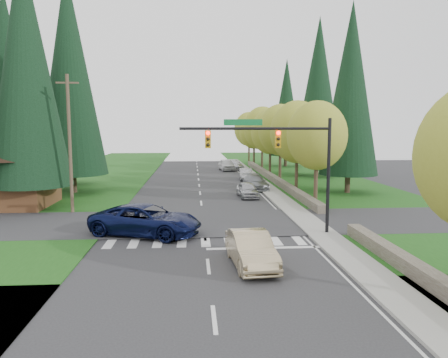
{
  "coord_description": "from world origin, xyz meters",
  "views": [
    {
      "loc": [
        -0.65,
        -20.2,
        6.31
      ],
      "look_at": [
        1.42,
        8.9,
        2.8
      ],
      "focal_mm": 35.0,
      "sensor_mm": 36.0,
      "label": 1
    }
  ],
  "objects": [
    {
      "name": "suv_navy",
      "position": [
        -3.41,
        5.0,
        0.9
      ],
      "size": [
        7.11,
        5.07,
        1.8
      ],
      "primitive_type": "imported",
      "rotation": [
        0.0,
        0.0,
        1.21
      ],
      "color": "#0A1035",
      "rests_on": "ground"
    },
    {
      "name": "decid_tree_2",
      "position": [
        9.1,
        28.0,
        5.93
      ],
      "size": [
        5.0,
        5.0,
        8.82
      ],
      "color": "#38281C",
      "rests_on": "ground"
    },
    {
      "name": "decid_tree_0",
      "position": [
        9.2,
        14.0,
        5.6
      ],
      "size": [
        4.8,
        4.8,
        8.37
      ],
      "color": "#38281C",
      "rests_on": "ground"
    },
    {
      "name": "parked_car_a",
      "position": [
        4.2,
        18.2,
        0.69
      ],
      "size": [
        1.87,
        4.12,
        1.37
      ],
      "primitive_type": "imported",
      "rotation": [
        0.0,
        0.0,
        0.06
      ],
      "color": "#AAABAF",
      "rests_on": "ground"
    },
    {
      "name": "ground",
      "position": [
        0.0,
        0.0,
        0.0
      ],
      "size": [
        120.0,
        120.0,
        0.0
      ],
      "primitive_type": "plane",
      "color": "#28282B",
      "rests_on": "ground"
    },
    {
      "name": "brown_building",
      "position": [
        -15.0,
        15.0,
        3.14
      ],
      "size": [
        8.4,
        8.4,
        5.4
      ],
      "color": "#4C2D19",
      "rests_on": "ground"
    },
    {
      "name": "grass_east",
      "position": [
        13.0,
        20.0,
        0.03
      ],
      "size": [
        14.0,
        110.0,
        0.06
      ],
      "primitive_type": "cube",
      "color": "#1A4B14",
      "rests_on": "ground"
    },
    {
      "name": "conifer_w_a",
      "position": [
        -13.0,
        14.0,
        10.79
      ],
      "size": [
        6.12,
        6.12,
        19.8
      ],
      "color": "#38281C",
      "rests_on": "ground"
    },
    {
      "name": "parked_car_d",
      "position": [
        4.2,
        42.55,
        0.82
      ],
      "size": [
        2.47,
        4.98,
        1.63
      ],
      "primitive_type": "imported",
      "rotation": [
        0.0,
        0.0,
        0.12
      ],
      "color": "silver",
      "rests_on": "ground"
    },
    {
      "name": "grass_west",
      "position": [
        -13.0,
        20.0,
        0.03
      ],
      "size": [
        14.0,
        110.0,
        0.06
      ],
      "primitive_type": "cube",
      "color": "#1A4B14",
      "rests_on": "ground"
    },
    {
      "name": "parked_car_e",
      "position": [
        5.6,
        43.56,
        0.66
      ],
      "size": [
        2.38,
        4.76,
        1.33
      ],
      "primitive_type": "imported",
      "rotation": [
        0.0,
        0.0,
        0.12
      ],
      "color": "#BABABF",
      "rests_on": "ground"
    },
    {
      "name": "utility_pole",
      "position": [
        -9.5,
        12.0,
        5.14
      ],
      "size": [
        1.6,
        0.24,
        10.0
      ],
      "color": "#473828",
      "rests_on": "ground"
    },
    {
      "name": "conifer_w_b",
      "position": [
        -16.0,
        18.0,
        9.79
      ],
      "size": [
        5.44,
        5.44,
        17.8
      ],
      "color": "#38281C",
      "rests_on": "ground"
    },
    {
      "name": "curb_east",
      "position": [
        6.05,
        22.0,
        0.07
      ],
      "size": [
        0.2,
        80.0,
        0.13
      ],
      "primitive_type": "cube",
      "color": "gray",
      "rests_on": "ground"
    },
    {
      "name": "decid_tree_4",
      "position": [
        9.3,
        42.0,
        6.06
      ],
      "size": [
        5.4,
        5.4,
        9.18
      ],
      "color": "#38281C",
      "rests_on": "ground"
    },
    {
      "name": "decid_tree_6",
      "position": [
        9.2,
        56.0,
        5.86
      ],
      "size": [
        5.2,
        5.2,
        8.86
      ],
      "color": "#38281C",
      "rests_on": "ground"
    },
    {
      "name": "stone_wall_north",
      "position": [
        8.6,
        30.0,
        0.35
      ],
      "size": [
        0.7,
        40.0,
        0.7
      ],
      "primitive_type": "cube",
      "color": "#4C4438",
      "rests_on": "ground"
    },
    {
      "name": "decid_tree_1",
      "position": [
        9.3,
        21.0,
        5.8
      ],
      "size": [
        5.2,
        5.2,
        8.8
      ],
      "color": "#38281C",
      "rests_on": "ground"
    },
    {
      "name": "decid_tree_5",
      "position": [
        9.1,
        49.0,
        5.53
      ],
      "size": [
        4.8,
        4.8,
        8.3
      ],
      "color": "#38281C",
      "rests_on": "ground"
    },
    {
      "name": "sedan_champagne",
      "position": [
        1.94,
        -1.08,
        0.78
      ],
      "size": [
        2.06,
        4.87,
        1.56
      ],
      "primitive_type": "imported",
      "rotation": [
        0.0,
        0.0,
        0.09
      ],
      "color": "beige",
      "rests_on": "ground"
    },
    {
      "name": "conifer_e_a",
      "position": [
        14.0,
        20.0,
        9.79
      ],
      "size": [
        5.44,
        5.44,
        17.8
      ],
      "color": "#38281C",
      "rests_on": "ground"
    },
    {
      "name": "stone_wall_south",
      "position": [
        8.6,
        -3.0,
        0.35
      ],
      "size": [
        0.7,
        14.0,
        0.7
      ],
      "primitive_type": "cube",
      "color": "#4C4438",
      "rests_on": "ground"
    },
    {
      "name": "conifer_w_c",
      "position": [
        -12.0,
        22.0,
        11.29
      ],
      "size": [
        6.46,
        6.46,
        20.8
      ],
      "color": "#38281C",
      "rests_on": "ground"
    },
    {
      "name": "sidewalk_east",
      "position": [
        6.9,
        22.0,
        0.07
      ],
      "size": [
        1.8,
        80.0,
        0.13
      ],
      "primitive_type": "cube",
      "color": "gray",
      "rests_on": "ground"
    },
    {
      "name": "conifer_w_e",
      "position": [
        -14.0,
        28.0,
        10.29
      ],
      "size": [
        5.78,
        5.78,
        18.8
      ],
      "color": "#38281C",
      "rests_on": "ground"
    },
    {
      "name": "decid_tree_3",
      "position": [
        9.2,
        35.0,
        5.66
      ],
      "size": [
        5.0,
        5.0,
        8.55
      ],
      "color": "#38281C",
      "rests_on": "ground"
    },
    {
      "name": "parked_car_b",
      "position": [
        5.6,
        23.01,
        0.72
      ],
      "size": [
        2.36,
        5.07,
        1.43
      ],
      "primitive_type": "imported",
      "rotation": [
        0.0,
        0.0,
        0.07
      ],
      "color": "slate",
      "rests_on": "ground"
    },
    {
      "name": "parked_car_c",
      "position": [
        5.6,
        31.08,
        0.67
      ],
      "size": [
        1.72,
        4.17,
        1.34
      ],
      "primitive_type": "imported",
      "rotation": [
        0.0,
        0.0,
        -0.07
      ],
      "color": "#A2A2A6",
      "rests_on": "ground"
    },
    {
      "name": "conifer_e_b",
      "position": [
        15.0,
        34.0,
        10.79
      ],
      "size": [
        6.12,
        6.12,
        19.8
      ],
      "color": "#38281C",
      "rests_on": "ground"
    },
    {
      "name": "conifer_e_c",
      "position": [
        14.0,
        48.0,
        9.29
      ],
      "size": [
        5.1,
        5.1,
        16.8
      ],
      "color": "#38281C",
      "rests_on": "ground"
    },
    {
      "name": "traffic_signal",
      "position": [
        4.37,
        4.5,
        4.98
      ],
      "size": [
        8.7,
        0.37,
        6.8
      ],
      "color": "black",
      "rests_on": "ground"
    },
    {
      "name": "cross_street",
      "position": [
        0.0,
        8.0,
        0.0
      ],
      "size": [
        120.0,
        8.0,
        0.1
      ],
      "primitive_type": "cube",
      "color": "#28282B",
      "rests_on": "ground"
    }
  ]
}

